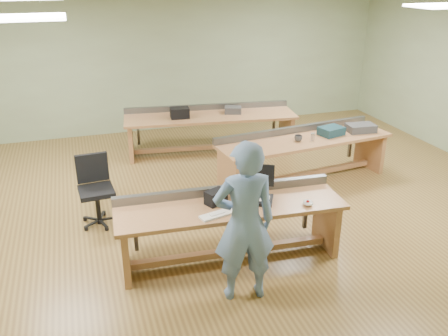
{
  "coord_description": "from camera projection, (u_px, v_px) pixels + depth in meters",
  "views": [
    {
      "loc": [
        -1.91,
        -6.21,
        3.38
      ],
      "look_at": [
        -0.1,
        -0.6,
        0.88
      ],
      "focal_mm": 38.0,
      "sensor_mm": 36.0,
      "label": 1
    }
  ],
  "objects": [
    {
      "name": "storage_box_back",
      "position": [
        180.0,
        113.0,
        8.93
      ],
      "size": [
        0.37,
        0.28,
        0.2
      ],
      "primitive_type": "cube",
      "rotation": [
        0.0,
        0.0,
        -0.09
      ],
      "color": "black",
      "rests_on": "workbench_back"
    },
    {
      "name": "workbench_back",
      "position": [
        210.0,
        124.0,
        9.24
      ],
      "size": [
        3.38,
        1.29,
        0.86
      ],
      "rotation": [
        0.0,
        0.0,
        -0.13
      ],
      "color": "#A97647",
      "rests_on": "floor"
    },
    {
      "name": "parts_bin_teal",
      "position": [
        331.0,
        131.0,
        8.04
      ],
      "size": [
        0.46,
        0.39,
        0.14
      ],
      "primitive_type": "cube",
      "rotation": [
        0.0,
        0.0,
        0.26
      ],
      "color": "#12303B",
      "rests_on": "workbench_mid"
    },
    {
      "name": "tray_back",
      "position": [
        233.0,
        110.0,
        9.24
      ],
      "size": [
        0.38,
        0.33,
        0.13
      ],
      "primitive_type": "cube",
      "rotation": [
        0.0,
        0.0,
        -0.33
      ],
      "color": "#353538",
      "rests_on": "workbench_back"
    },
    {
      "name": "task_chair",
      "position": [
        97.0,
        199.0,
        6.69
      ],
      "size": [
        0.57,
        0.57,
        0.99
      ],
      "rotation": [
        0.0,
        0.0,
        0.07
      ],
      "color": "black",
      "rests_on": "floor"
    },
    {
      "name": "drinks_can",
      "position": [
        313.0,
        137.0,
        7.78
      ],
      "size": [
        0.08,
        0.08,
        0.13
      ],
      "primitive_type": "cylinder",
      "rotation": [
        0.0,
        0.0,
        -0.1
      ],
      "color": "#B8B8BD",
      "rests_on": "workbench_mid"
    },
    {
      "name": "fluor_panels",
      "position": [
        217.0,
        2.0,
        6.14
      ],
      "size": [
        6.2,
        3.5,
        0.03
      ],
      "color": "white",
      "rests_on": "ceiling"
    },
    {
      "name": "parts_bin_grey",
      "position": [
        361.0,
        128.0,
        8.21
      ],
      "size": [
        0.5,
        0.34,
        0.13
      ],
      "primitive_type": "cube",
      "rotation": [
        0.0,
        0.0,
        -0.08
      ],
      "color": "#353538",
      "rests_on": "workbench_mid"
    },
    {
      "name": "wall_front",
      "position": [
        392.0,
        268.0,
        3.21
      ],
      "size": [
        10.0,
        0.04,
        3.0
      ],
      "primitive_type": "cube",
      "color": "#92A87F",
      "rests_on": "floor"
    },
    {
      "name": "laptop_screen",
      "position": [
        259.0,
        175.0,
        5.8
      ],
      "size": [
        0.33,
        0.19,
        0.29
      ],
      "primitive_type": "cube",
      "rotation": [
        0.0,
        0.0,
        -0.49
      ],
      "color": "black",
      "rests_on": "laptop_base"
    },
    {
      "name": "laptop_base",
      "position": [
        258.0,
        200.0,
        5.77
      ],
      "size": [
        0.46,
        0.43,
        0.04
      ],
      "primitive_type": "cube",
      "rotation": [
        0.0,
        0.0,
        -0.49
      ],
      "color": "black",
      "rests_on": "workbench_front"
    },
    {
      "name": "keyboard",
      "position": [
        217.0,
        215.0,
        5.44
      ],
      "size": [
        0.44,
        0.24,
        0.02
      ],
      "primitive_type": "cube",
      "rotation": [
        0.0,
        0.0,
        0.25
      ],
      "color": "silver",
      "rests_on": "workbench_front"
    },
    {
      "name": "workbench_front",
      "position": [
        230.0,
        218.0,
        5.78
      ],
      "size": [
        2.81,
        0.91,
        0.86
      ],
      "rotation": [
        0.0,
        0.0,
        -0.06
      ],
      "color": "#A97647",
      "rests_on": "floor"
    },
    {
      "name": "wall_back",
      "position": [
        163.0,
        62.0,
        10.22
      ],
      "size": [
        10.0,
        0.04,
        3.0
      ],
      "primitive_type": "cube",
      "color": "#92A87F",
      "rests_on": "floor"
    },
    {
      "name": "person",
      "position": [
        244.0,
        223.0,
        4.96
      ],
      "size": [
        0.71,
        0.51,
        1.83
      ],
      "primitive_type": "imported",
      "rotation": [
        0.0,
        0.0,
        3.02
      ],
      "color": "#667AA7",
      "rests_on": "floor"
    },
    {
      "name": "mug",
      "position": [
        298.0,
        138.0,
        7.75
      ],
      "size": [
        0.17,
        0.17,
        0.1
      ],
      "primitive_type": "imported",
      "rotation": [
        0.0,
        0.0,
        0.36
      ],
      "color": "#353538",
      "rests_on": "workbench_mid"
    },
    {
      "name": "camera_bag",
      "position": [
        216.0,
        197.0,
        5.69
      ],
      "size": [
        0.29,
        0.25,
        0.17
      ],
      "primitive_type": "cube",
      "rotation": [
        0.0,
        0.0,
        0.43
      ],
      "color": "black",
      "rests_on": "workbench_front"
    },
    {
      "name": "workbench_mid",
      "position": [
        303.0,
        149.0,
        7.98
      ],
      "size": [
        3.09,
        1.15,
        0.86
      ],
      "rotation": [
        0.0,
        0.0,
        0.12
      ],
      "color": "#A97647",
      "rests_on": "floor"
    },
    {
      "name": "trackball_mouse",
      "position": [
        308.0,
        203.0,
        5.67
      ],
      "size": [
        0.14,
        0.16,
        0.06
      ],
      "primitive_type": "ellipsoid",
      "rotation": [
        0.0,
        0.0,
        -0.13
      ],
      "color": "white",
      "rests_on": "workbench_front"
    },
    {
      "name": "floor",
      "position": [
        218.0,
        205.0,
        7.3
      ],
      "size": [
        10.0,
        10.0,
        0.0
      ],
      "primitive_type": "plane",
      "color": "olive",
      "rests_on": "ground"
    }
  ]
}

